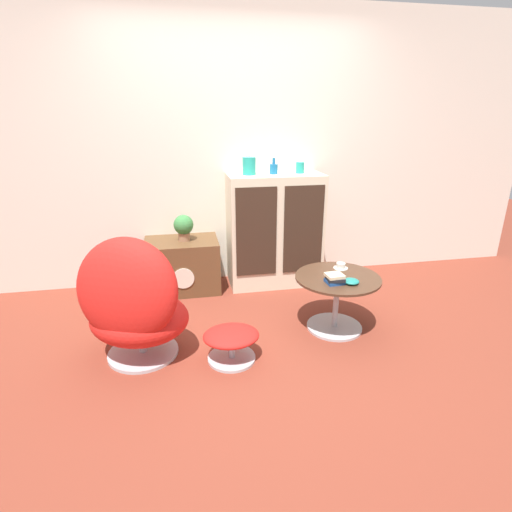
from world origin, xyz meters
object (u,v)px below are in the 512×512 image
at_px(sideboard, 274,230).
at_px(vase_inner_right, 300,168).
at_px(tv_console, 183,265).
at_px(coffee_table, 337,295).
at_px(vase_inner_left, 274,169).
at_px(ottoman, 231,340).
at_px(vase_leftmost, 249,166).
at_px(bowl, 351,281).
at_px(book_stack, 335,279).
at_px(potted_plant, 184,226).
at_px(teacup, 341,266).
at_px(egg_chair, 134,305).

relative_size(sideboard, vase_inner_right, 10.58).
distance_m(tv_console, coffee_table, 1.54).
relative_size(vase_inner_left, vase_inner_right, 1.41).
distance_m(sideboard, tv_console, 0.96).
xyz_separation_m(sideboard, ottoman, (-0.61, -1.28, -0.39)).
height_order(vase_leftmost, vase_inner_left, vase_leftmost).
bearing_deg(bowl, vase_leftmost, 115.81).
distance_m(ottoman, book_stack, 0.88).
bearing_deg(ottoman, tv_console, 103.21).
bearing_deg(potted_plant, sideboard, 0.53).
distance_m(vase_inner_right, book_stack, 1.31).
height_order(sideboard, tv_console, sideboard).
height_order(ottoman, vase_inner_right, vase_inner_right).
xyz_separation_m(potted_plant, bowl, (1.19, -1.14, -0.17)).
height_order(sideboard, teacup, sideboard).
xyz_separation_m(ottoman, book_stack, (0.80, 0.16, 0.32)).
distance_m(sideboard, teacup, 0.92).
xyz_separation_m(vase_inner_right, book_stack, (-0.05, -1.12, -0.67)).
xyz_separation_m(egg_chair, potted_plant, (0.37, 1.15, 0.22)).
distance_m(vase_inner_right, potted_plant, 1.23).
xyz_separation_m(vase_leftmost, potted_plant, (-0.63, -0.01, -0.54)).
xyz_separation_m(ottoman, potted_plant, (-0.27, 1.28, 0.48)).
distance_m(vase_inner_right, bowl, 1.34).
height_order(vase_inner_right, book_stack, vase_inner_right).
xyz_separation_m(sideboard, vase_leftmost, (-0.25, 0.00, 0.63)).
height_order(ottoman, coffee_table, coffee_table).
bearing_deg(coffee_table, vase_leftmost, 116.84).
height_order(ottoman, book_stack, book_stack).
bearing_deg(egg_chair, sideboard, 42.64).
xyz_separation_m(coffee_table, vase_inner_left, (-0.28, 1.01, 0.86)).
distance_m(ottoman, potted_plant, 1.39).
bearing_deg(teacup, sideboard, 112.44).
height_order(sideboard, bowl, sideboard).
bearing_deg(vase_leftmost, vase_inner_right, 0.00).
relative_size(vase_leftmost, book_stack, 1.15).
xyz_separation_m(coffee_table, bowl, (0.05, -0.14, 0.17)).
bearing_deg(book_stack, vase_leftmost, 111.44).
bearing_deg(book_stack, ottoman, -168.44).
xyz_separation_m(sideboard, teacup, (0.35, -0.85, -0.08)).
height_order(vase_leftmost, teacup, vase_leftmost).
bearing_deg(egg_chair, bowl, 0.11).
distance_m(ottoman, teacup, 1.10).
bearing_deg(teacup, book_stack, -120.57).
height_order(coffee_table, bowl, bowl).
bearing_deg(potted_plant, tv_console, -179.01).
bearing_deg(bowl, book_stack, 164.96).
relative_size(ottoman, vase_inner_right, 3.78).
relative_size(sideboard, tv_console, 1.59).
bearing_deg(tv_console, coffee_table, -40.40).
xyz_separation_m(sideboard, egg_chair, (-1.25, -1.15, -0.13)).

